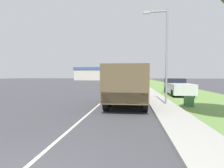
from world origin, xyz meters
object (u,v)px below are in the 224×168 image
pickup_truck (178,87)px  lamp_post (163,48)px  car_second_ahead (111,82)px  military_truck (126,83)px  car_third_ahead (119,80)px  car_nearest_ahead (130,87)px

pickup_truck → lamp_post: size_ratio=0.85×
car_second_ahead → lamp_post: 23.81m
car_second_ahead → pickup_truck: size_ratio=0.87×
military_truck → lamp_post: 3.56m
car_third_ahead → military_truck: bearing=-84.6°
car_nearest_ahead → lamp_post: bearing=-76.0°
car_nearest_ahead → car_third_ahead: 28.23m
military_truck → lamp_post: lamp_post is taller
car_second_ahead → car_third_ahead: car_third_ahead is taller
car_third_ahead → lamp_post: lamp_post is taller
car_nearest_ahead → pickup_truck: (5.19, -2.70, 0.21)m
car_third_ahead → pickup_truck: size_ratio=0.72×
car_nearest_ahead → pickup_truck: 5.86m
military_truck → lamp_post: (2.54, 0.25, 2.49)m
car_third_ahead → car_second_ahead: bearing=-91.1°
military_truck → car_second_ahead: military_truck is taller
car_third_ahead → pickup_truck: bearing=-73.8°
military_truck → car_nearest_ahead: size_ratio=1.52×
military_truck → car_nearest_ahead: (0.10, 10.05, -0.91)m
car_third_ahead → pickup_truck: pickup_truck is taller
car_third_ahead → lamp_post: size_ratio=0.61×
pickup_truck → lamp_post: bearing=-111.2°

